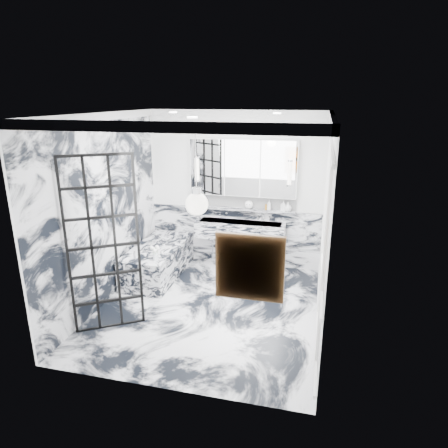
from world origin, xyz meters
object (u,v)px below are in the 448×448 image
(crittall_door, at_px, (104,246))
(mirror_cabinet, at_px, (243,168))
(bathtub, at_px, (158,260))
(trough_sink, at_px, (240,230))

(crittall_door, xyz_separation_m, mirror_cabinet, (1.32, 2.54, 0.65))
(crittall_door, distance_m, bathtub, 1.93)
(bathtub, bearing_deg, mirror_cabinet, 32.06)
(crittall_door, bearing_deg, mirror_cabinet, 30.40)
(crittall_door, distance_m, trough_sink, 2.75)
(mirror_cabinet, bearing_deg, trough_sink, -90.00)
(trough_sink, height_order, bathtub, trough_sink)
(trough_sink, distance_m, mirror_cabinet, 1.10)
(mirror_cabinet, distance_m, bathtub, 2.20)
(trough_sink, relative_size, bathtub, 0.97)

